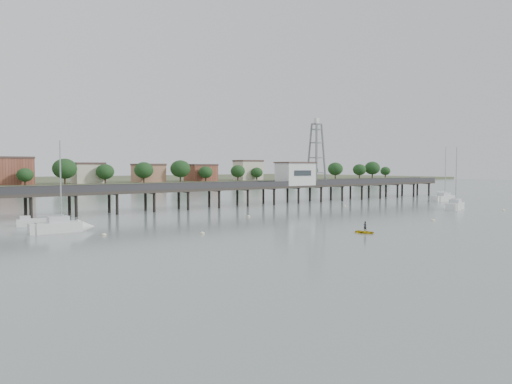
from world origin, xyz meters
The scene contains 12 objects.
ground_plane centered at (0.00, 0.00, 0.00)m, with size 500.00×500.00×0.00m, color slate.
pier centered at (0.00, 60.00, 3.79)m, with size 150.00×5.00×5.50m.
pier_building centered at (25.00, 60.00, 6.67)m, with size 8.40×5.40×5.30m.
lattice_tower centered at (31.50, 60.00, 11.10)m, with size 3.20×3.20×15.50m.
sailboat_d centered at (39.74, 29.18, 0.65)m, with size 7.91×4.54×12.62m.
sailboat_e centered at (58.88, 43.44, 0.64)m, with size 8.25×2.44×13.62m.
sailboat_b centered at (-30.95, 39.81, 0.65)m, with size 7.40×2.45×12.18m.
white_tender centered at (-33.18, 49.24, 0.49)m, with size 4.30×2.37×1.58m.
yellow_dinghy centered at (-1.44, 16.33, 0.00)m, with size 1.81×0.52×2.53m, color gold.
dinghy_occupant centered at (-1.44, 16.33, 0.00)m, with size 0.45×1.24×0.30m, color black.
mooring_buoys centered at (6.70, 31.76, 0.08)m, with size 72.54×27.86×0.39m.
far_shore centered at (0.36, 239.58, 0.95)m, with size 500.00×170.00×10.40m.
Camera 1 is at (-49.20, -25.29, 8.39)m, focal length 35.00 mm.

